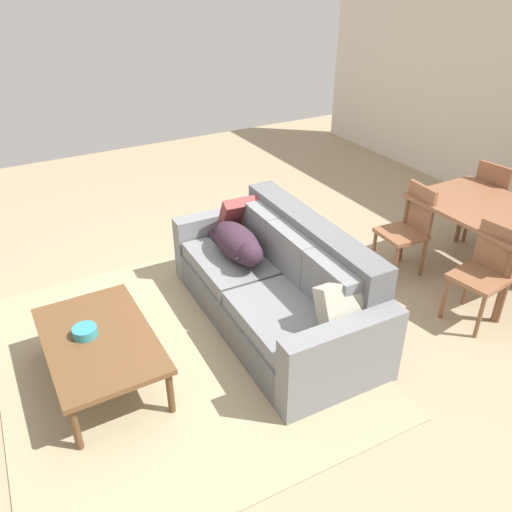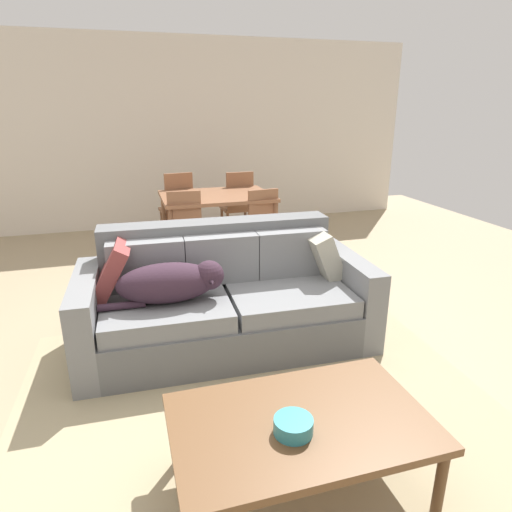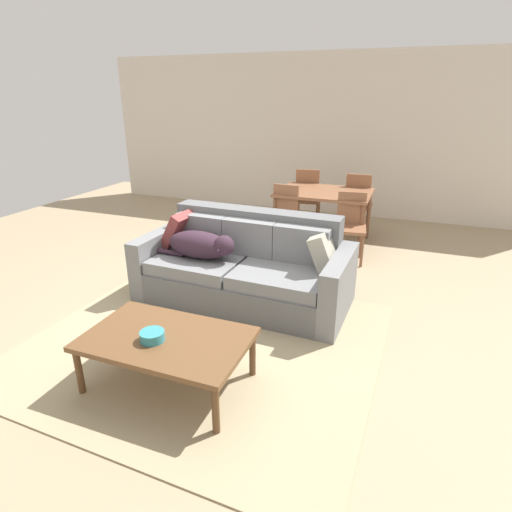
{
  "view_description": "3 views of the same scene",
  "coord_description": "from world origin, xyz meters",
  "px_view_note": "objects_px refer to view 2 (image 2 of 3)",
  "views": [
    {
      "loc": [
        3.28,
        -1.74,
        2.77
      ],
      "look_at": [
        0.06,
        0.09,
        0.6
      ],
      "focal_mm": 36.05,
      "sensor_mm": 36.0,
      "label": 1
    },
    {
      "loc": [
        -0.45,
        -2.86,
        1.78
      ],
      "look_at": [
        0.4,
        0.02,
        0.75
      ],
      "focal_mm": 31.21,
      "sensor_mm": 36.0,
      "label": 2
    },
    {
      "loc": [
        1.75,
        -3.49,
        2.04
      ],
      "look_at": [
        0.42,
        -0.03,
        0.6
      ],
      "focal_mm": 29.33,
      "sensor_mm": 36.0,
      "label": 3
    }
  ],
  "objects_px": {
    "dining_table": "(216,200)",
    "dining_chair_near_right": "(267,225)",
    "dog_on_left_cushion": "(173,282)",
    "coffee_table": "(300,426)",
    "throw_pillow_by_left_arm": "(111,270)",
    "bowl_on_coffee_table": "(293,426)",
    "throw_pillow_by_right_arm": "(322,254)",
    "dining_chair_far_left": "(178,205)",
    "dining_chair_far_right": "(238,203)",
    "dining_chair_near_left": "(186,230)",
    "couch": "(225,300)"
  },
  "relations": [
    {
      "from": "dining_table",
      "to": "dining_chair_near_right",
      "type": "distance_m",
      "value": 0.74
    },
    {
      "from": "dog_on_left_cushion",
      "to": "coffee_table",
      "type": "distance_m",
      "value": 1.44
    },
    {
      "from": "coffee_table",
      "to": "dining_table",
      "type": "xyz_separation_m",
      "value": [
        0.36,
        3.59,
        0.32
      ]
    },
    {
      "from": "throw_pillow_by_left_arm",
      "to": "bowl_on_coffee_table",
      "type": "distance_m",
      "value": 1.86
    },
    {
      "from": "throw_pillow_by_right_arm",
      "to": "dining_chair_near_right",
      "type": "height_order",
      "value": "dining_chair_near_right"
    },
    {
      "from": "throw_pillow_by_right_arm",
      "to": "dining_table",
      "type": "relative_size",
      "value": 0.29
    },
    {
      "from": "dining_chair_far_left",
      "to": "dining_chair_near_right",
      "type": "bearing_deg",
      "value": 118.95
    },
    {
      "from": "coffee_table",
      "to": "bowl_on_coffee_table",
      "type": "relative_size",
      "value": 6.76
    },
    {
      "from": "throw_pillow_by_right_arm",
      "to": "coffee_table",
      "type": "height_order",
      "value": "throw_pillow_by_right_arm"
    },
    {
      "from": "dog_on_left_cushion",
      "to": "dining_chair_far_right",
      "type": "distance_m",
      "value": 3.01
    },
    {
      "from": "dining_chair_far_left",
      "to": "dining_chair_far_right",
      "type": "relative_size",
      "value": 1.01
    },
    {
      "from": "throw_pillow_by_right_arm",
      "to": "coffee_table",
      "type": "bearing_deg",
      "value": -117.31
    },
    {
      "from": "dog_on_left_cushion",
      "to": "dining_chair_near_right",
      "type": "bearing_deg",
      "value": 55.6
    },
    {
      "from": "coffee_table",
      "to": "dining_chair_near_right",
      "type": "xyz_separation_m",
      "value": [
        0.82,
        3.05,
        0.12
      ]
    },
    {
      "from": "dining_chair_far_left",
      "to": "bowl_on_coffee_table",
      "type": "bearing_deg",
      "value": 81.74
    },
    {
      "from": "dining_chair_near_right",
      "to": "dining_chair_far_left",
      "type": "distance_m",
      "value": 1.43
    },
    {
      "from": "dog_on_left_cushion",
      "to": "coffee_table",
      "type": "relative_size",
      "value": 0.73
    },
    {
      "from": "dining_table",
      "to": "dining_chair_near_left",
      "type": "distance_m",
      "value": 0.72
    },
    {
      "from": "throw_pillow_by_right_arm",
      "to": "bowl_on_coffee_table",
      "type": "height_order",
      "value": "throw_pillow_by_right_arm"
    },
    {
      "from": "coffee_table",
      "to": "dining_chair_far_right",
      "type": "height_order",
      "value": "dining_chair_far_right"
    },
    {
      "from": "dog_on_left_cushion",
      "to": "throw_pillow_by_left_arm",
      "type": "distance_m",
      "value": 0.48
    },
    {
      "from": "coffee_table",
      "to": "dining_chair_near_left",
      "type": "distance_m",
      "value": 3.06
    },
    {
      "from": "dining_chair_near_left",
      "to": "bowl_on_coffee_table",
      "type": "bearing_deg",
      "value": -84.91
    },
    {
      "from": "throw_pillow_by_right_arm",
      "to": "dining_chair_near_right",
      "type": "xyz_separation_m",
      "value": [
        0.02,
        1.49,
        -0.14
      ]
    },
    {
      "from": "couch",
      "to": "dining_chair_far_left",
      "type": "bearing_deg",
      "value": 92.42
    },
    {
      "from": "throw_pillow_by_left_arm",
      "to": "dining_chair_far_left",
      "type": "xyz_separation_m",
      "value": [
        0.79,
        2.58,
        -0.12
      ]
    },
    {
      "from": "coffee_table",
      "to": "dining_chair_far_left",
      "type": "height_order",
      "value": "dining_chair_far_left"
    },
    {
      "from": "dining_chair_far_left",
      "to": "dining_chair_far_right",
      "type": "distance_m",
      "value": 0.8
    },
    {
      "from": "dining_chair_near_right",
      "to": "dining_chair_far_right",
      "type": "height_order",
      "value": "dining_chair_far_right"
    },
    {
      "from": "dining_chair_near_left",
      "to": "dining_chair_far_left",
      "type": "height_order",
      "value": "dining_chair_far_left"
    },
    {
      "from": "bowl_on_coffee_table",
      "to": "dining_chair_near_right",
      "type": "relative_size",
      "value": 0.2
    },
    {
      "from": "bowl_on_coffee_table",
      "to": "dining_chair_near_left",
      "type": "bearing_deg",
      "value": 90.46
    },
    {
      "from": "coffee_table",
      "to": "throw_pillow_by_left_arm",
      "type": "bearing_deg",
      "value": 117.01
    },
    {
      "from": "dog_on_left_cushion",
      "to": "dining_chair_far_right",
      "type": "xyz_separation_m",
      "value": [
        1.18,
        2.77,
        -0.08
      ]
    },
    {
      "from": "dog_on_left_cushion",
      "to": "dining_chair_far_left",
      "type": "xyz_separation_m",
      "value": [
        0.38,
        2.83,
        -0.08
      ]
    },
    {
      "from": "throw_pillow_by_left_arm",
      "to": "bowl_on_coffee_table",
      "type": "bearing_deg",
      "value": -65.81
    },
    {
      "from": "throw_pillow_by_left_arm",
      "to": "coffee_table",
      "type": "relative_size",
      "value": 0.36
    },
    {
      "from": "coffee_table",
      "to": "dining_chair_near_left",
      "type": "bearing_deg",
      "value": 91.68
    },
    {
      "from": "dining_chair_near_right",
      "to": "coffee_table",
      "type": "bearing_deg",
      "value": -112.8
    },
    {
      "from": "throw_pillow_by_right_arm",
      "to": "dining_chair_far_right",
      "type": "xyz_separation_m",
      "value": [
        -0.04,
        2.57,
        -0.11
      ]
    },
    {
      "from": "throw_pillow_by_right_arm",
      "to": "couch",
      "type": "bearing_deg",
      "value": -178.13
    },
    {
      "from": "couch",
      "to": "throw_pillow_by_left_arm",
      "type": "relative_size",
      "value": 5.19
    },
    {
      "from": "dining_chair_far_left",
      "to": "dining_chair_far_right",
      "type": "height_order",
      "value": "dining_chair_far_left"
    },
    {
      "from": "dining_chair_near_right",
      "to": "dining_chair_far_right",
      "type": "relative_size",
      "value": 0.92
    },
    {
      "from": "coffee_table",
      "to": "bowl_on_coffee_table",
      "type": "bearing_deg",
      "value": -131.88
    },
    {
      "from": "dog_on_left_cushion",
      "to": "coffee_table",
      "type": "bearing_deg",
      "value": -71.11
    },
    {
      "from": "throw_pillow_by_left_arm",
      "to": "throw_pillow_by_right_arm",
      "type": "bearing_deg",
      "value": -1.91
    },
    {
      "from": "dining_table",
      "to": "throw_pillow_by_right_arm",
      "type": "bearing_deg",
      "value": -77.56
    },
    {
      "from": "bowl_on_coffee_table",
      "to": "dining_chair_near_left",
      "type": "xyz_separation_m",
      "value": [
        -0.02,
        3.13,
        0.05
      ]
    },
    {
      "from": "dining_chair_near_right",
      "to": "dining_chair_far_left",
      "type": "bearing_deg",
      "value": 119.09
    }
  ]
}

